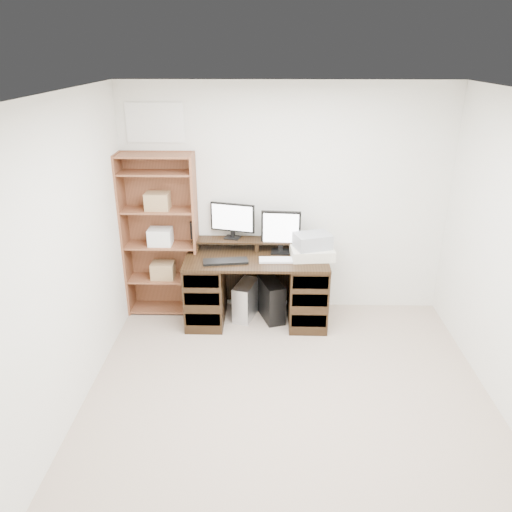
{
  "coord_description": "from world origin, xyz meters",
  "views": [
    {
      "loc": [
        -0.2,
        -3.2,
        2.8
      ],
      "look_at": [
        -0.3,
        1.43,
        0.85
      ],
      "focal_mm": 35.0,
      "sensor_mm": 36.0,
      "label": 1
    }
  ],
  "objects_px": {
    "tower_silver": "(246,300)",
    "tower_black": "(271,300)",
    "monitor_wide": "(233,219)",
    "bookshelf": "(161,234)",
    "desk": "(256,288)",
    "printer": "(312,253)",
    "monitor_small": "(281,230)"
  },
  "relations": [
    {
      "from": "printer",
      "to": "monitor_wide",
      "type": "bearing_deg",
      "value": 158.24
    },
    {
      "from": "tower_silver",
      "to": "monitor_wide",
      "type": "bearing_deg",
      "value": 143.92
    },
    {
      "from": "tower_silver",
      "to": "bookshelf",
      "type": "bearing_deg",
      "value": -172.37
    },
    {
      "from": "monitor_wide",
      "to": "tower_black",
      "type": "relative_size",
      "value": 1.0
    },
    {
      "from": "monitor_small",
      "to": "tower_silver",
      "type": "bearing_deg",
      "value": -162.35
    },
    {
      "from": "desk",
      "to": "printer",
      "type": "xyz_separation_m",
      "value": [
        0.58,
        0.0,
        0.42
      ]
    },
    {
      "from": "monitor_wide",
      "to": "tower_black",
      "type": "height_order",
      "value": "monitor_wide"
    },
    {
      "from": "printer",
      "to": "tower_silver",
      "type": "distance_m",
      "value": 0.93
    },
    {
      "from": "tower_silver",
      "to": "tower_black",
      "type": "xyz_separation_m",
      "value": [
        0.28,
        -0.01,
        0.02
      ]
    },
    {
      "from": "tower_silver",
      "to": "bookshelf",
      "type": "height_order",
      "value": "bookshelf"
    },
    {
      "from": "monitor_wide",
      "to": "bookshelf",
      "type": "bearing_deg",
      "value": -162.04
    },
    {
      "from": "desk",
      "to": "printer",
      "type": "height_order",
      "value": "printer"
    },
    {
      "from": "monitor_wide",
      "to": "tower_silver",
      "type": "bearing_deg",
      "value": -38.09
    },
    {
      "from": "monitor_small",
      "to": "tower_black",
      "type": "height_order",
      "value": "monitor_small"
    },
    {
      "from": "monitor_small",
      "to": "tower_silver",
      "type": "distance_m",
      "value": 0.88
    },
    {
      "from": "monitor_wide",
      "to": "bookshelf",
      "type": "distance_m",
      "value": 0.8
    },
    {
      "from": "tower_silver",
      "to": "tower_black",
      "type": "distance_m",
      "value": 0.28
    },
    {
      "from": "desk",
      "to": "tower_black",
      "type": "xyz_separation_m",
      "value": [
        0.16,
        0.05,
        -0.17
      ]
    },
    {
      "from": "bookshelf",
      "to": "tower_silver",
      "type": "bearing_deg",
      "value": -9.37
    },
    {
      "from": "tower_silver",
      "to": "bookshelf",
      "type": "xyz_separation_m",
      "value": [
        -0.93,
        0.15,
        0.71
      ]
    },
    {
      "from": "desk",
      "to": "tower_silver",
      "type": "height_order",
      "value": "desk"
    },
    {
      "from": "tower_silver",
      "to": "monitor_small",
      "type": "bearing_deg",
      "value": 29.99
    },
    {
      "from": "monitor_wide",
      "to": "printer",
      "type": "xyz_separation_m",
      "value": [
        0.85,
        -0.25,
        -0.28
      ]
    },
    {
      "from": "monitor_small",
      "to": "printer",
      "type": "height_order",
      "value": "monitor_small"
    },
    {
      "from": "tower_black",
      "to": "desk",
      "type": "bearing_deg",
      "value": 177.65
    },
    {
      "from": "printer",
      "to": "desk",
      "type": "bearing_deg",
      "value": 174.91
    },
    {
      "from": "printer",
      "to": "tower_silver",
      "type": "relative_size",
      "value": 1.07
    },
    {
      "from": "tower_silver",
      "to": "bookshelf",
      "type": "relative_size",
      "value": 0.23
    },
    {
      "from": "desk",
      "to": "monitor_wide",
      "type": "distance_m",
      "value": 0.79
    },
    {
      "from": "printer",
      "to": "bookshelf",
      "type": "relative_size",
      "value": 0.24
    },
    {
      "from": "desk",
      "to": "monitor_wide",
      "type": "relative_size",
      "value": 3.13
    },
    {
      "from": "tower_black",
      "to": "bookshelf",
      "type": "distance_m",
      "value": 1.4
    }
  ]
}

